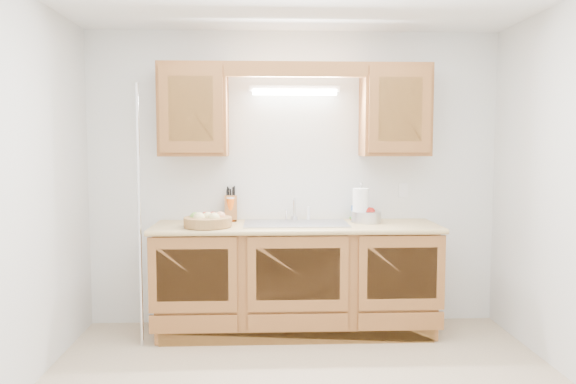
{
  "coord_description": "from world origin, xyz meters",
  "views": [
    {
      "loc": [
        -0.25,
        -3.31,
        1.55
      ],
      "look_at": [
        -0.08,
        0.85,
        1.19
      ],
      "focal_mm": 35.0,
      "sensor_mm": 36.0,
      "label": 1
    }
  ],
  "objects_px": {
    "knife_block": "(231,208)",
    "paper_towel": "(361,206)",
    "apple_bowl": "(366,216)",
    "fruit_basket": "(208,220)"
  },
  "relations": [
    {
      "from": "fruit_basket",
      "to": "apple_bowl",
      "type": "bearing_deg",
      "value": 8.86
    },
    {
      "from": "fruit_basket",
      "to": "apple_bowl",
      "type": "height_order",
      "value": "apple_bowl"
    },
    {
      "from": "knife_block",
      "to": "apple_bowl",
      "type": "xyz_separation_m",
      "value": [
        1.13,
        -0.16,
        -0.05
      ]
    },
    {
      "from": "knife_block",
      "to": "apple_bowl",
      "type": "bearing_deg",
      "value": -11.51
    },
    {
      "from": "fruit_basket",
      "to": "knife_block",
      "type": "distance_m",
      "value": 0.4
    },
    {
      "from": "knife_block",
      "to": "paper_towel",
      "type": "xyz_separation_m",
      "value": [
        1.08,
        -0.16,
        0.03
      ]
    },
    {
      "from": "knife_block",
      "to": "fruit_basket",
      "type": "bearing_deg",
      "value": -117.5
    },
    {
      "from": "apple_bowl",
      "to": "fruit_basket",
      "type": "bearing_deg",
      "value": -171.14
    },
    {
      "from": "fruit_basket",
      "to": "apple_bowl",
      "type": "relative_size",
      "value": 1.44
    },
    {
      "from": "fruit_basket",
      "to": "apple_bowl",
      "type": "xyz_separation_m",
      "value": [
        1.29,
        0.2,
        0.0
      ]
    }
  ]
}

